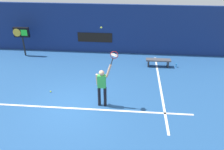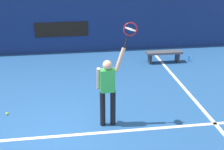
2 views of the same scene
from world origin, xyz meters
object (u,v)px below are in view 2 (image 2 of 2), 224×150
at_px(court_bench, 164,54).
at_px(spare_ball, 7,114).
at_px(tennis_racket, 130,31).
at_px(tennis_player, 108,88).
at_px(water_bottle, 189,58).

xyz_separation_m(court_bench, spare_ball, (-5.27, -3.25, -0.30)).
bearing_deg(spare_ball, tennis_racket, -15.20).
relative_size(tennis_player, spare_ball, 29.07).
xyz_separation_m(court_bench, water_bottle, (1.03, 0.00, -0.22)).
distance_m(tennis_player, water_bottle, 5.60).
bearing_deg(tennis_racket, tennis_player, 179.51).
height_order(court_bench, water_bottle, court_bench).
xyz_separation_m(tennis_player, spare_ball, (-2.57, 0.83, -0.98)).
bearing_deg(spare_ball, court_bench, 31.64).
xyz_separation_m(tennis_player, tennis_racket, (0.49, -0.00, 1.34)).
bearing_deg(tennis_player, spare_ball, 162.14).
height_order(tennis_player, tennis_racket, tennis_racket).
bearing_deg(water_bottle, tennis_player, -132.45).
distance_m(tennis_player, court_bench, 4.94).
height_order(tennis_player, court_bench, tennis_player).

